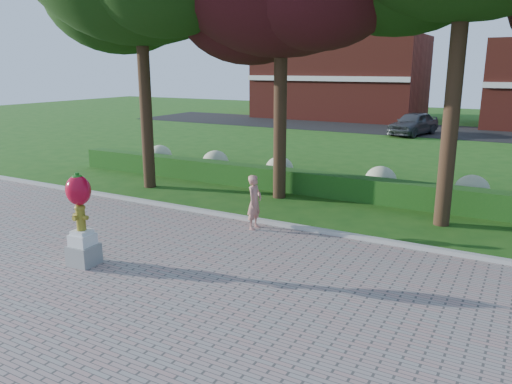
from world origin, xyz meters
TOP-DOWN VIEW (x-y plane):
  - ground at (0.00, 0.00)m, footprint 100.00×100.00m
  - walkway at (0.00, -4.00)m, footprint 40.00×14.00m
  - curb at (0.00, 3.00)m, footprint 40.00×0.18m
  - lawn_hedge at (0.00, 7.00)m, footprint 24.00×0.70m
  - hydrangea_row at (0.57, 8.00)m, footprint 20.10×1.10m
  - street at (0.00, 28.00)m, footprint 50.00×8.00m
  - building_left at (-10.00, 34.00)m, footprint 14.00×8.00m
  - hydrant_sculpture at (-3.12, -1.74)m, footprint 0.63×0.61m
  - woman at (-1.00, 2.45)m, footprint 0.39×0.57m
  - parked_car at (-1.53, 25.00)m, footprint 2.90×4.80m

SIDE VIEW (x-z plane):
  - ground at x=0.00m, z-range 0.00..0.00m
  - street at x=0.00m, z-range 0.00..0.02m
  - walkway at x=0.00m, z-range 0.00..0.04m
  - curb at x=0.00m, z-range 0.00..0.15m
  - lawn_hedge at x=0.00m, z-range 0.00..0.80m
  - hydrangea_row at x=0.57m, z-range 0.06..1.04m
  - parked_car at x=-1.53m, z-range 0.02..1.55m
  - woman at x=-1.00m, z-range 0.04..1.56m
  - hydrant_sculpture at x=-3.12m, z-range 0.10..2.25m
  - building_left at x=-10.00m, z-range 0.00..7.00m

